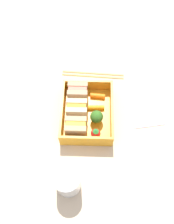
% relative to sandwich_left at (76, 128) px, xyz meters
% --- Properties ---
extents(ground_plane, '(1.20, 1.20, 0.02)m').
position_rel_sandwich_left_xyz_m(ground_plane, '(0.05, -0.03, -0.05)').
color(ground_plane, beige).
extents(bento_tray, '(0.17, 0.14, 0.01)m').
position_rel_sandwich_left_xyz_m(bento_tray, '(0.05, -0.03, -0.03)').
color(bento_tray, orange).
rests_on(bento_tray, ground_plane).
extents(bento_rim, '(0.17, 0.14, 0.04)m').
position_rel_sandwich_left_xyz_m(bento_rim, '(0.05, -0.03, -0.01)').
color(bento_rim, orange).
rests_on(bento_rim, bento_tray).
extents(sandwich_left, '(0.04, 0.05, 0.05)m').
position_rel_sandwich_left_xyz_m(sandwich_left, '(0.00, 0.00, 0.00)').
color(sandwich_left, tan).
rests_on(sandwich_left, bento_tray).
extents(sandwich_center_left, '(0.04, 0.05, 0.05)m').
position_rel_sandwich_left_xyz_m(sandwich_center_left, '(0.05, 0.00, 0.00)').
color(sandwich_center_left, beige).
rests_on(sandwich_center_left, bento_tray).
extents(sandwich_center, '(0.04, 0.05, 0.05)m').
position_rel_sandwich_left_xyz_m(sandwich_center, '(0.10, 0.00, 0.00)').
color(sandwich_center, tan).
rests_on(sandwich_center, bento_tray).
extents(strawberry_far_left, '(0.03, 0.03, 0.03)m').
position_rel_sandwich_left_xyz_m(strawberry_far_left, '(-0.01, -0.05, -0.01)').
color(strawberry_far_left, red).
rests_on(strawberry_far_left, bento_tray).
extents(broccoli_floret, '(0.03, 0.03, 0.04)m').
position_rel_sandwich_left_xyz_m(broccoli_floret, '(0.03, -0.05, -0.00)').
color(broccoli_floret, '#93D16C').
rests_on(broccoli_floret, bento_tray).
extents(carrot_stick_far_left, '(0.01, 0.05, 0.01)m').
position_rel_sandwich_left_xyz_m(carrot_stick_far_left, '(0.07, -0.05, -0.02)').
color(carrot_stick_far_left, orange).
rests_on(carrot_stick_far_left, bento_tray).
extents(carrot_stick_left, '(0.02, 0.04, 0.01)m').
position_rel_sandwich_left_xyz_m(carrot_stick_left, '(0.11, -0.05, -0.02)').
color(carrot_stick_left, orange).
rests_on(carrot_stick_left, bento_tray).
extents(chopstick_pair, '(0.03, 0.19, 0.01)m').
position_rel_sandwich_left_xyz_m(chopstick_pair, '(0.19, -0.04, -0.04)').
color(chopstick_pair, '#D9B46E').
rests_on(chopstick_pair, ground_plane).
extents(drinking_glass, '(0.06, 0.06, 0.08)m').
position_rel_sandwich_left_xyz_m(drinking_glass, '(-0.14, 0.01, 0.00)').
color(drinking_glass, white).
rests_on(drinking_glass, ground_plane).
extents(folded_napkin, '(0.13, 0.10, 0.00)m').
position_rel_sandwich_left_xyz_m(folded_napkin, '(0.08, -0.19, -0.04)').
color(folded_napkin, silver).
rests_on(folded_napkin, ground_plane).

